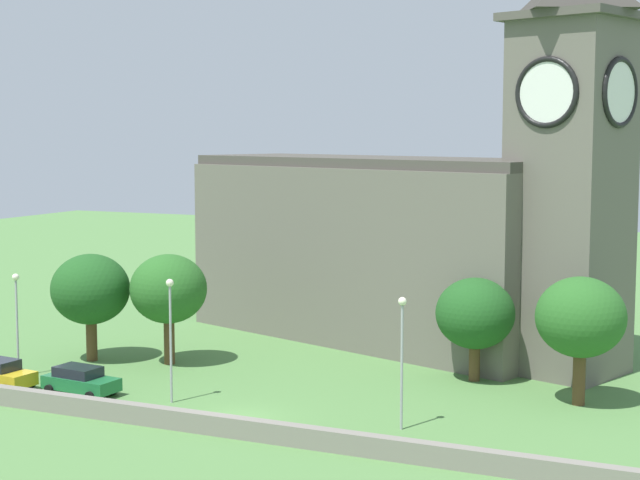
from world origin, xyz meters
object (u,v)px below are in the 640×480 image
tree_churchyard (168,289)px  tree_riverside_east (581,318)px  tree_by_tower (475,314)px  tree_riverside_west (90,290)px  car_green (80,380)px  streetlamp_west_end (17,307)px  streetlamp_west_mid (170,321)px  streetlamp_central (402,341)px  church (410,233)px

tree_churchyard → tree_riverside_east: 26.61m
tree_by_tower → tree_riverside_west: 25.59m
car_green → tree_riverside_west: tree_riverside_west is taller
tree_riverside_east → streetlamp_west_end: bearing=-166.8°
streetlamp_west_mid → streetlamp_central: 13.71m
car_green → tree_churchyard: bearing=86.6°
tree_riverside_east → tree_churchyard: bearing=-177.9°
streetlamp_central → tree_churchyard: bearing=158.1°
streetlamp_west_end → streetlamp_central: bearing=-1.8°
church → tree_by_tower: 11.91m
tree_riverside_west → streetlamp_west_mid: bearing=-32.6°
car_green → tree_churchyard: (0.52, 8.75, 4.18)m
streetlamp_west_mid → tree_riverside_west: 12.70m
streetlamp_central → tree_churchyard: size_ratio=0.95×
streetlamp_central → streetlamp_west_mid: bearing=-178.1°
church → streetlamp_central: size_ratio=5.07×
car_green → tree_churchyard: 9.71m
streetlamp_central → tree_churchyard: tree_churchyard is taller
streetlamp_west_mid → tree_churchyard: 9.73m
church → tree_riverside_east: bearing=-39.1°
streetlamp_west_mid → tree_riverside_west: size_ratio=0.98×
streetlamp_west_end → streetlamp_central: 25.89m
car_green → streetlamp_central: bearing=3.2°
car_green → streetlamp_west_end: bearing=163.1°
church → streetlamp_west_end: bearing=-134.8°
streetlamp_west_mid → tree_churchyard: tree_churchyard is taller
church → tree_by_tower: (7.30, -8.56, -3.91)m
streetlamp_west_end → tree_riverside_east: tree_riverside_east is taller
tree_by_tower → tree_riverside_west: bearing=-168.2°
streetlamp_west_mid → streetlamp_central: bearing=1.9°
streetlamp_west_mid → tree_riverside_west: (-10.71, 6.83, 0.09)m
church → car_green: church is taller
streetlamp_west_end → streetlamp_central: (25.87, -0.81, 0.23)m
streetlamp_west_end → tree_by_tower: bearing=22.2°
tree_churchyard → streetlamp_west_end: bearing=-134.8°
streetlamp_west_end → tree_churchyard: size_ratio=0.89×
streetlamp_central → tree_riverside_east: tree_riverside_east is taller
streetlamp_west_end → tree_by_tower: 28.62m
car_green → tree_riverside_west: bearing=122.8°
streetlamp_west_end → streetlamp_west_mid: size_ratio=0.92×
car_green → streetlamp_central: size_ratio=0.69×
church → streetlamp_west_mid: 22.05m
tree_riverside_east → car_green: bearing=-160.3°
streetlamp_west_end → tree_riverside_east: size_ratio=0.90×
church → streetlamp_central: church is taller
streetlamp_west_end → streetlamp_west_mid: (12.17, -1.27, 0.32)m
streetlamp_west_mid → streetlamp_central: size_ratio=1.02×
church → tree_riverside_west: bearing=-142.1°
tree_by_tower → streetlamp_central: bearing=-93.1°
tree_churchyard → church: bearing=45.3°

